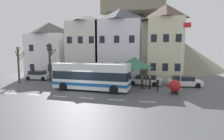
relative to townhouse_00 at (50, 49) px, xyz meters
name	(u,v)px	position (x,y,z in m)	size (l,w,h in m)	color
ground_plane	(80,93)	(10.96, -11.87, -4.90)	(40.00, 60.00, 0.07)	#4B4D51
townhouse_00	(50,49)	(0.00, 0.00, 0.00)	(6.98, 5.80, 9.74)	white
townhouse_01	(87,46)	(7.28, 0.33, 0.54)	(5.65, 6.46, 10.82)	silver
townhouse_02	(120,44)	(13.24, 0.11, 0.93)	(6.95, 6.01, 11.60)	white
townhouse_03	(165,43)	(20.50, -0.31, 1.05)	(5.16, 5.18, 11.84)	beige
hilltop_castle	(136,37)	(13.72, 21.97, 3.41)	(43.97, 43.97, 23.75)	#6F6B59
transit_bus	(91,77)	(11.72, -10.20, -3.25)	(9.29, 2.98, 3.23)	white
bus_shelter	(134,62)	(16.36, -6.06, -1.75)	(3.60, 3.60, 3.89)	#473D33
parked_car_00	(184,81)	(22.83, -5.25, -4.20)	(4.47, 2.39, 1.37)	silver
parked_car_01	(72,77)	(6.59, -4.80, -4.22)	(4.25, 2.06, 1.32)	navy
parked_car_02	(38,75)	(0.66, -4.71, -4.17)	(4.01, 2.11, 1.45)	silver
parked_car_03	(145,80)	(17.75, -5.32, -4.21)	(4.62, 2.33, 1.33)	silver
pedestrian_00	(150,82)	(18.48, -7.91, -3.97)	(0.30, 0.30, 1.57)	black
pedestrian_01	(142,82)	(17.54, -8.00, -4.04)	(0.34, 0.30, 1.54)	black
pedestrian_02	(158,84)	(19.41, -9.11, -4.00)	(0.35, 0.36, 1.55)	black
public_bench	(128,79)	(15.28, -4.06, -4.40)	(1.76, 0.48, 0.87)	#473828
flagpole	(182,52)	(22.14, -7.75, -0.29)	(0.95, 0.10, 8.00)	silver
harbour_buoy	(175,86)	(21.22, -9.91, -4.02)	(1.29, 1.29, 1.54)	black
bare_tree_01	(50,62)	(3.79, -6.19, -1.86)	(1.32, 1.19, 5.76)	#382D28
bare_tree_02	(19,64)	(-0.10, -8.07, -2.10)	(0.98, 1.45, 5.24)	brown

